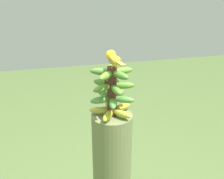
% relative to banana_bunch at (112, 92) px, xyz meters
% --- Properties ---
extents(banana_bunch, '(0.25, 0.25, 0.28)m').
position_rel_banana_bunch_xyz_m(banana_bunch, '(0.00, 0.00, 0.00)').
color(banana_bunch, '#4C2D1E').
rests_on(banana_bunch, banana_tree).
extents(perched_bird, '(0.21, 0.07, 0.08)m').
position_rel_banana_bunch_xyz_m(perched_bird, '(-0.01, -0.01, 0.19)').
color(perched_bird, '#C68933').
rests_on(perched_bird, banana_bunch).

